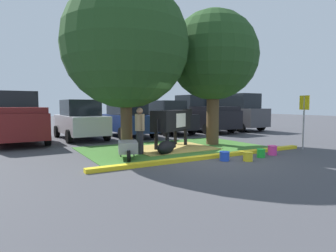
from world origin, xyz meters
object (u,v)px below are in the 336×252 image
(shade_tree_right, at_px, (213,56))
(parking_sign, at_px, (304,111))
(calf_lying, at_px, (166,147))
(bucket_green, at_px, (261,153))
(wheelbarrow, at_px, (128,147))
(pickup_truck_maroon, at_px, (17,119))
(sedan_silver, at_px, (80,120))
(person_handler, at_px, (140,129))
(bucket_pink, at_px, (272,150))
(shade_tree_left, at_px, (126,45))
(hatchback_white, at_px, (166,117))
(suv_dark_grey, at_px, (235,112))
(pickup_truck_black, at_px, (201,115))
(sedan_red, at_px, (127,119))
(cow_holstein, at_px, (173,120))
(bucket_yellow, at_px, (248,156))
(bucket_blue, at_px, (225,156))

(shade_tree_right, distance_m, parking_sign, 4.36)
(calf_lying, bearing_deg, bucket_green, -42.13)
(wheelbarrow, relative_size, pickup_truck_maroon, 0.29)
(wheelbarrow, distance_m, parking_sign, 7.08)
(shade_tree_right, bearing_deg, sedan_silver, 132.29)
(bucket_green, bearing_deg, wheelbarrow, 153.49)
(person_handler, xyz_separation_m, pickup_truck_maroon, (-3.62, 5.84, 0.22))
(shade_tree_right, relative_size, parking_sign, 2.75)
(calf_lying, xyz_separation_m, person_handler, (-0.86, 0.39, 0.66))
(shade_tree_right, xyz_separation_m, calf_lying, (-2.99, -1.08, -3.64))
(person_handler, xyz_separation_m, bucket_pink, (4.00, -2.44, -0.73))
(shade_tree_left, xyz_separation_m, bucket_green, (3.47, -3.35, -3.80))
(calf_lying, bearing_deg, hatchback_white, 60.24)
(hatchback_white, distance_m, suv_dark_grey, 5.42)
(parking_sign, bearing_deg, pickup_truck_black, 82.57)
(shade_tree_right, distance_m, bucket_green, 4.99)
(calf_lying, relative_size, person_handler, 0.74)
(shade_tree_left, xyz_separation_m, hatchback_white, (4.69, 5.20, -2.97))
(wheelbarrow, distance_m, sedan_red, 6.78)
(calf_lying, relative_size, sedan_silver, 0.28)
(cow_holstein, relative_size, bucket_pink, 8.51)
(wheelbarrow, distance_m, bucket_green, 4.45)
(shade_tree_left, relative_size, suv_dark_grey, 1.35)
(bucket_pink, distance_m, pickup_truck_black, 9.11)
(bucket_yellow, distance_m, suv_dark_grey, 11.34)
(calf_lying, distance_m, bucket_blue, 2.22)
(sedan_red, bearing_deg, person_handler, -107.53)
(shade_tree_left, xyz_separation_m, bucket_yellow, (2.64, -3.56, -3.80))
(bucket_blue, bearing_deg, parking_sign, 2.81)
(bucket_green, bearing_deg, pickup_truck_black, 65.60)
(bucket_green, height_order, sedan_red, sedan_red)
(bucket_yellow, distance_m, sedan_silver, 9.15)
(wheelbarrow, xyz_separation_m, pickup_truck_black, (7.88, 6.64, 0.73))
(cow_holstein, distance_m, pickup_truck_black, 7.48)
(bucket_yellow, relative_size, hatchback_white, 0.07)
(sedan_red, height_order, pickup_truck_black, pickup_truck_black)
(bucket_pink, xyz_separation_m, sedan_red, (-2.21, 8.12, 0.81))
(calf_lying, xyz_separation_m, sedan_silver, (-1.61, 6.13, 0.75))
(hatchback_white, bearing_deg, bucket_pink, -93.36)
(bucket_green, height_order, suv_dark_grey, suv_dark_grey)
(calf_lying, distance_m, person_handler, 1.15)
(bucket_blue, xyz_separation_m, pickup_truck_maroon, (-5.46, 8.22, 0.96))
(cow_holstein, distance_m, bucket_blue, 3.33)
(cow_holstein, bearing_deg, shade_tree_left, -179.18)
(person_handler, xyz_separation_m, pickup_truck_black, (7.18, 6.05, 0.22))
(calf_lying, bearing_deg, shade_tree_right, 19.86)
(person_handler, distance_m, pickup_truck_black, 9.39)
(calf_lying, relative_size, bucket_yellow, 3.80)
(parking_sign, relative_size, bucket_yellow, 6.59)
(cow_holstein, distance_m, bucket_pink, 4.00)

